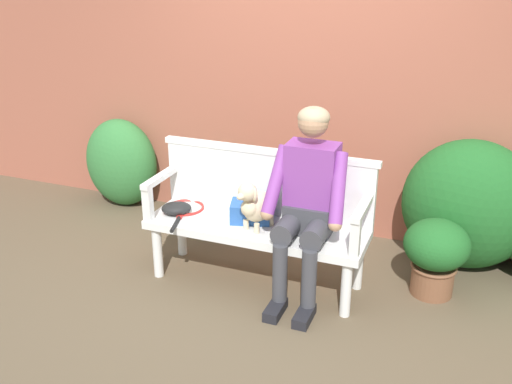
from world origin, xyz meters
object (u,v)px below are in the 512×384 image
object	(u,v)px
garden_bench	(256,233)
tennis_racket	(184,209)
baseball_glove	(176,208)
sports_bag	(251,211)
potted_plant	(436,252)
dog_on_bench	(256,204)
person_seated	(308,197)

from	to	relation	value
garden_bench	tennis_racket	distance (m)	0.60
garden_bench	baseball_glove	distance (m)	0.62
sports_bag	potted_plant	size ratio (longest dim) A/B	0.50
dog_on_bench	garden_bench	bearing A→B (deg)	109.65
baseball_glove	sports_bag	bearing A→B (deg)	-15.47
person_seated	sports_bag	world-z (taller)	person_seated
person_seated	tennis_racket	world-z (taller)	person_seated
baseball_glove	sports_bag	world-z (taller)	sports_bag
sports_bag	potted_plant	distance (m)	1.31
garden_bench	sports_bag	bearing A→B (deg)	138.53
garden_bench	tennis_racket	xyz separation A→B (m)	(-0.59, 0.04, 0.07)
garden_bench	baseball_glove	bearing A→B (deg)	-176.20
tennis_racket	sports_bag	world-z (taller)	sports_bag
potted_plant	baseball_glove	bearing A→B (deg)	-169.11
garden_bench	potted_plant	xyz separation A→B (m)	(1.21, 0.31, -0.07)
tennis_racket	sports_bag	xyz separation A→B (m)	(0.53, 0.02, 0.06)
garden_bench	sports_bag	world-z (taller)	sports_bag
garden_bench	potted_plant	distance (m)	1.25
person_seated	tennis_racket	xyz separation A→B (m)	(-0.97, 0.05, -0.26)
potted_plant	garden_bench	bearing A→B (deg)	-165.65
garden_bench	person_seated	xyz separation A→B (m)	(0.37, -0.01, 0.33)
tennis_racket	sports_bag	bearing A→B (deg)	1.64
person_seated	baseball_glove	world-z (taller)	person_seated
dog_on_bench	sports_bag	xyz separation A→B (m)	(-0.08, 0.11, -0.11)
person_seated	potted_plant	distance (m)	0.98
person_seated	potted_plant	xyz separation A→B (m)	(0.84, 0.32, -0.41)
person_seated	sports_bag	xyz separation A→B (m)	(-0.44, 0.07, -0.20)
potted_plant	sports_bag	bearing A→B (deg)	-168.67
baseball_glove	garden_bench	bearing A→B (deg)	-21.52
garden_bench	tennis_racket	bearing A→B (deg)	176.18
garden_bench	dog_on_bench	bearing A→B (deg)	-70.35
sports_bag	potted_plant	bearing A→B (deg)	11.33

